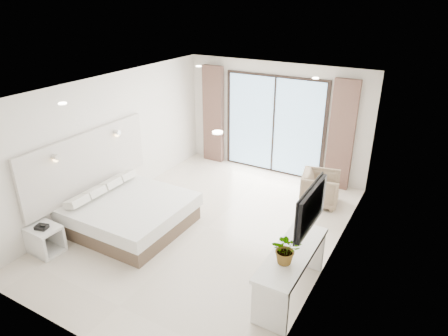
% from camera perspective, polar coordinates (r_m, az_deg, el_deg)
% --- Properties ---
extents(ground, '(6.20, 6.20, 0.00)m').
position_cam_1_polar(ground, '(7.77, -2.32, -8.47)').
color(ground, beige).
rests_on(ground, ground).
extents(room_shell, '(4.62, 6.22, 2.72)m').
position_cam_1_polar(room_shell, '(7.67, -1.20, 4.28)').
color(room_shell, silver).
rests_on(room_shell, ground).
extents(bed, '(2.02, 1.93, 0.70)m').
position_cam_1_polar(bed, '(7.84, -13.29, -6.31)').
color(bed, brown).
rests_on(bed, ground).
extents(nightstand, '(0.56, 0.46, 0.49)m').
position_cam_1_polar(nightstand, '(7.62, -24.19, -9.31)').
color(nightstand, white).
rests_on(nightstand, ground).
extents(phone, '(0.23, 0.20, 0.07)m').
position_cam_1_polar(phone, '(7.45, -24.60, -7.68)').
color(phone, black).
rests_on(phone, nightstand).
extents(console_desk, '(0.53, 1.70, 0.77)m').
position_cam_1_polar(console_desk, '(5.99, 9.64, -13.30)').
color(console_desk, white).
rests_on(console_desk, ground).
extents(plant, '(0.52, 0.55, 0.35)m').
position_cam_1_polar(plant, '(5.56, 8.88, -11.77)').
color(plant, '#33662D').
rests_on(plant, console_desk).
extents(armchair, '(0.85, 0.89, 0.78)m').
position_cam_1_polar(armchair, '(8.65, 13.61, -2.65)').
color(armchair, '#826755').
rests_on(armchair, ground).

